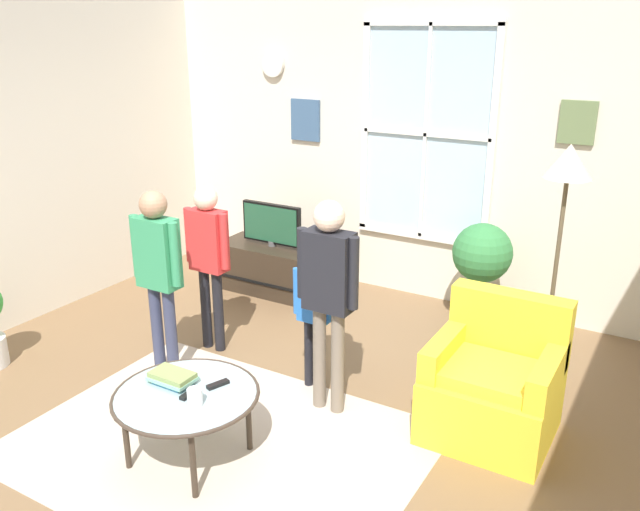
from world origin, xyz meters
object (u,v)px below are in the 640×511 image
coffee_table (186,397)px  person_black_shirt (329,283)px  remote_near_books (189,393)px  potted_plant_by_window (482,263)px  tv_stand (273,268)px  television (272,224)px  person_blue_shirt (314,304)px  person_green_shirt (158,264)px  floor_lamp (566,188)px  cup (195,397)px  book_stack (172,378)px  armchair (494,386)px  remote_near_cup (218,384)px  person_red_shirt (208,250)px

coffee_table → person_black_shirt: bearing=63.9°
remote_near_books → potted_plant_by_window: 2.77m
tv_stand → television: television is taller
person_blue_shirt → potted_plant_by_window: person_blue_shirt is taller
remote_near_books → person_black_shirt: (0.41, 0.90, 0.46)m
person_green_shirt → floor_lamp: (2.45, 1.23, 0.59)m
person_black_shirt → floor_lamp: bearing=40.4°
cup → book_stack: bearing=157.5°
armchair → potted_plant_by_window: bearing=111.2°
coffee_table → remote_near_books: size_ratio=6.16×
remote_near_cup → potted_plant_by_window: size_ratio=0.15×
remote_near_books → floor_lamp: bearing=50.1°
person_black_shirt → coffee_table: bearing=-116.1°
tv_stand → person_red_shirt: person_red_shirt is taller
book_stack → person_blue_shirt: (0.36, 1.04, 0.17)m
tv_stand → person_black_shirt: bearing=-45.8°
potted_plant_by_window → tv_stand: bearing=-175.2°
person_green_shirt → coffee_table: bearing=-39.8°
cup → floor_lamp: (1.51, 1.98, 0.98)m
television → cup: (1.19, -2.51, -0.19)m
remote_near_cup → person_green_shirt: size_ratio=0.10×
tv_stand → book_stack: bearing=-69.0°
tv_stand → book_stack: (0.92, -2.40, 0.25)m
person_green_shirt → floor_lamp: bearing=26.8°
person_black_shirt → person_green_shirt: size_ratio=1.03×
remote_near_books → person_red_shirt: size_ratio=0.10×
person_red_shirt → person_green_shirt: bearing=-92.1°
person_blue_shirt → potted_plant_by_window: bearing=65.1°
armchair → remote_near_books: bearing=-140.2°
person_black_shirt → floor_lamp: 1.66m
coffee_table → person_red_shirt: (-0.80, 1.20, 0.42)m
person_black_shirt → person_red_shirt: (-1.24, 0.30, -0.08)m
floor_lamp → tv_stand: bearing=168.8°
book_stack → person_red_shirt: size_ratio=0.20×
book_stack → remote_near_cup: book_stack is taller
television → book_stack: bearing=-69.0°
book_stack → cup: 0.30m
cup → person_red_shirt: person_red_shirt is taller
coffee_table → remote_near_cup: size_ratio=6.16×
remote_near_books → person_blue_shirt: bearing=80.2°
armchair → floor_lamp: (0.16, 0.71, 1.15)m
person_red_shirt → floor_lamp: bearing=16.3°
tv_stand → television: (-0.00, -0.00, 0.45)m
person_red_shirt → person_green_shirt: 0.53m
tv_stand → cup: size_ratio=10.61×
floor_lamp → cup: bearing=-127.3°
armchair → person_green_shirt: person_green_shirt is taller
book_stack → remote_near_cup: size_ratio=1.92×
person_blue_shirt → person_red_shirt: size_ratio=0.78×
tv_stand → remote_near_cup: remote_near_cup is taller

